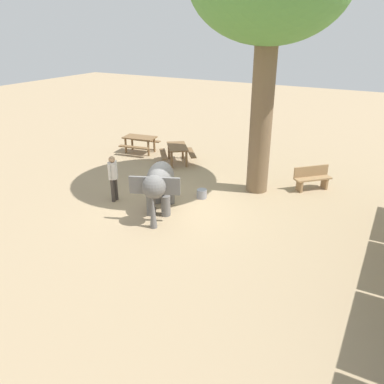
% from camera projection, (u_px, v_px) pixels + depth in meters
% --- Properties ---
extents(ground_plane, '(60.00, 60.00, 0.00)m').
position_uv_depth(ground_plane, '(171.00, 208.00, 13.14)').
color(ground_plane, tan).
extents(elephant, '(2.29, 1.83, 1.60)m').
position_uv_depth(elephant, '(159.00, 183.00, 12.47)').
color(elephant, slate).
rests_on(elephant, ground_plane).
extents(person_handler, '(0.51, 0.32, 1.62)m').
position_uv_depth(person_handler, '(113.00, 175.00, 13.33)').
color(person_handler, '#3F3833').
rests_on(person_handler, ground_plane).
extents(wooden_bench, '(1.27, 1.28, 0.88)m').
position_uv_depth(wooden_bench, '(312.00, 177.00, 14.46)').
color(wooden_bench, '#9E7A51').
rests_on(wooden_bench, ground_plane).
extents(picnic_table_near, '(1.69, 1.70, 0.78)m').
position_uv_depth(picnic_table_near, '(140.00, 141.00, 18.59)').
color(picnic_table_near, brown).
rests_on(picnic_table_near, ground_plane).
extents(picnic_table_far, '(2.09, 2.09, 0.78)m').
position_uv_depth(picnic_table_far, '(177.00, 150.00, 17.19)').
color(picnic_table_far, brown).
rests_on(picnic_table_far, ground_plane).
extents(feed_bucket, '(0.36, 0.36, 0.32)m').
position_uv_depth(feed_bucket, '(202.00, 194.00, 13.84)').
color(feed_bucket, gray).
rests_on(feed_bucket, ground_plane).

